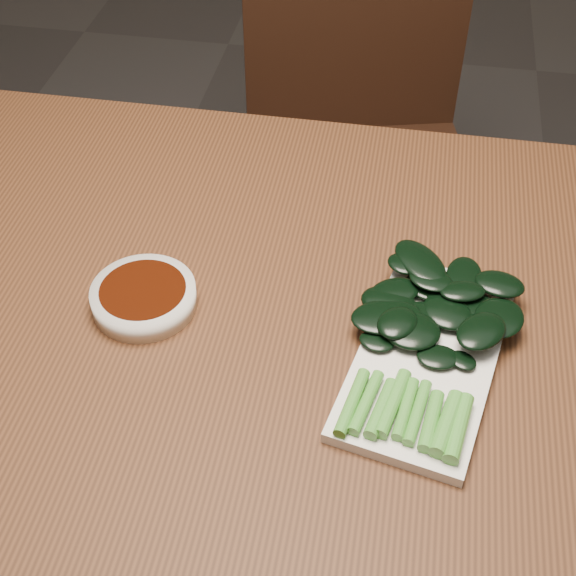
{
  "coord_description": "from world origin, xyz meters",
  "views": [
    {
      "loc": [
        0.13,
        -0.65,
        1.43
      ],
      "look_at": [
        0.02,
        0.02,
        0.76
      ],
      "focal_mm": 50.0,
      "sensor_mm": 36.0,
      "label": 1
    }
  ],
  "objects_px": {
    "sauce_bowl": "(144,297)",
    "serving_plate": "(427,358)",
    "chair_far": "(360,143)",
    "gai_lan": "(431,323)",
    "table": "(273,344)"
  },
  "relations": [
    {
      "from": "serving_plate",
      "to": "gai_lan",
      "type": "xyz_separation_m",
      "value": [
        0.0,
        0.04,
        0.02
      ]
    },
    {
      "from": "sauce_bowl",
      "to": "serving_plate",
      "type": "xyz_separation_m",
      "value": [
        0.33,
        -0.03,
        -0.01
      ]
    },
    {
      "from": "table",
      "to": "sauce_bowl",
      "type": "height_order",
      "value": "sauce_bowl"
    },
    {
      "from": "chair_far",
      "to": "gai_lan",
      "type": "distance_m",
      "value": 0.82
    },
    {
      "from": "table",
      "to": "serving_plate",
      "type": "height_order",
      "value": "serving_plate"
    },
    {
      "from": "gai_lan",
      "to": "chair_far",
      "type": "bearing_deg",
      "value": 100.87
    },
    {
      "from": "sauce_bowl",
      "to": "serving_plate",
      "type": "distance_m",
      "value": 0.33
    },
    {
      "from": "table",
      "to": "serving_plate",
      "type": "bearing_deg",
      "value": -17.56
    },
    {
      "from": "table",
      "to": "sauce_bowl",
      "type": "relative_size",
      "value": 11.34
    },
    {
      "from": "sauce_bowl",
      "to": "gai_lan",
      "type": "height_order",
      "value": "gai_lan"
    },
    {
      "from": "gai_lan",
      "to": "sauce_bowl",
      "type": "bearing_deg",
      "value": -178.93
    },
    {
      "from": "chair_far",
      "to": "table",
      "type": "bearing_deg",
      "value": -107.85
    },
    {
      "from": "sauce_bowl",
      "to": "gai_lan",
      "type": "bearing_deg",
      "value": 1.07
    },
    {
      "from": "sauce_bowl",
      "to": "serving_plate",
      "type": "bearing_deg",
      "value": -5.23
    },
    {
      "from": "chair_far",
      "to": "serving_plate",
      "type": "xyz_separation_m",
      "value": [
        0.14,
        -0.79,
        0.27
      ]
    }
  ]
}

